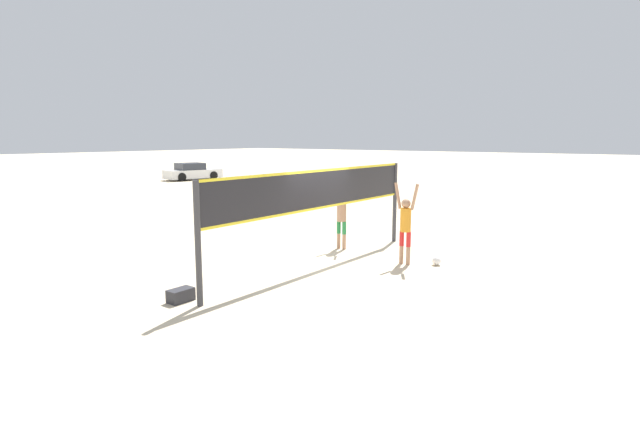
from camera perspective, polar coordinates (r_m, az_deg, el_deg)
name	(u,v)px	position (r m, az deg, el deg)	size (l,w,h in m)	color
ground_plane	(320,266)	(13.00, 0.00, -6.00)	(200.00, 200.00, 0.00)	beige
volleyball_net	(320,198)	(12.66, 0.00, 1.79)	(7.93, 0.12, 2.50)	#38383D
player_spiker	(406,222)	(13.13, 9.75, -0.95)	(0.28, 0.70, 2.14)	tan
player_blocker	(342,213)	(14.75, 2.48, 0.03)	(0.28, 0.69, 2.05)	tan
volleyball	(437,261)	(13.39, 13.18, -5.28)	(0.23, 0.23, 0.23)	white
gear_bag	(181,295)	(10.62, -15.64, -8.98)	(0.51, 0.30, 0.26)	#2D2D33
parked_car_near	(192,172)	(40.39, -14.39, 4.60)	(4.56, 2.73, 1.32)	silver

